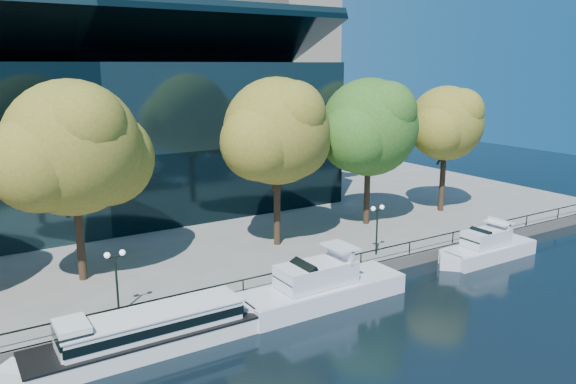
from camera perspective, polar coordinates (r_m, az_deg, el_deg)
ground at (r=35.67m, az=-2.03°, el=-13.48°), size 160.00×160.00×0.00m
promenade at (r=67.77m, az=-17.72°, el=-0.81°), size 90.00×67.08×1.00m
railing at (r=37.49m, az=-4.59°, el=-8.92°), size 88.20×0.08×0.99m
convention_building at (r=61.10m, az=-20.76°, el=5.17°), size 50.00×24.57×21.43m
tour_boat at (r=33.33m, az=-14.83°, el=-13.71°), size 14.29×3.19×2.71m
cruiser_near at (r=38.20m, az=2.96°, el=-9.69°), size 13.13×3.38×3.80m
cruiser_far at (r=49.31m, az=19.43°, el=-5.34°), size 9.95×2.76×3.25m
tree_2 at (r=40.31m, az=-20.77°, el=3.95°), size 11.43×9.38×13.93m
tree_3 at (r=45.52m, az=-0.92°, el=5.96°), size 10.82×8.88×13.87m
tree_4 at (r=52.37m, az=8.43°, el=6.32°), size 11.20×9.19×13.64m
tree_5 at (r=58.84m, az=15.88°, el=6.57°), size 9.31×7.63×12.75m
lamp_1 at (r=35.24m, az=-17.10°, el=-7.37°), size 1.26×0.36×4.03m
lamp_2 at (r=44.64m, az=9.05°, el=-2.68°), size 1.26×0.36×4.03m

